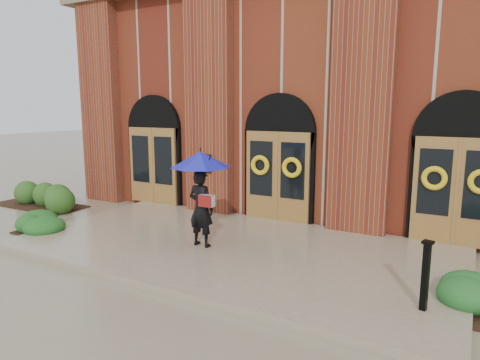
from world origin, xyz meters
The scene contains 7 objects.
ground centered at (0.00, 0.00, 0.00)m, with size 90.00×90.00×0.00m, color gray.
landing centered at (0.00, 0.15, 0.07)m, with size 10.00×5.30×0.15m, color tan.
church_building centered at (0.00, 8.78, 3.50)m, with size 16.20×12.53×7.00m.
man_with_umbrella centered at (-0.56, -0.23, 1.68)m, with size 1.44×1.44×2.19m.
metal_post centered at (4.30, -1.13, 0.75)m, with size 0.19×0.19×1.14m.
hedge_wall_left centered at (-8.00, 0.92, 0.39)m, with size 3.03×1.21×0.78m, color #274E1A.
hedge_front_left centered at (-5.10, -0.87, 0.24)m, with size 1.34×1.15×0.47m, color #1D521C.
Camera 1 is at (4.87, -8.08, 3.34)m, focal length 32.00 mm.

